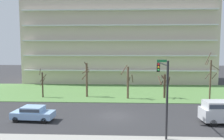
{
  "coord_description": "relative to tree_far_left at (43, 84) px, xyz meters",
  "views": [
    {
      "loc": [
        0.67,
        -24.14,
        7.63
      ],
      "look_at": [
        -0.64,
        6.0,
        4.75
      ],
      "focal_mm": 34.55,
      "sensor_mm": 36.0,
      "label": 1
    }
  ],
  "objects": [
    {
      "name": "apartment_building",
      "position": [
        11.78,
        19.76,
        7.31
      ],
      "size": [
        42.49,
        14.51,
        19.05
      ],
      "color": "beige",
      "rests_on": "ground"
    },
    {
      "name": "ground",
      "position": [
        11.78,
        -9.02,
        -2.22
      ],
      "size": [
        160.0,
        160.0,
        0.0
      ],
      "primitive_type": "plane",
      "color": "#2D2D30"
    },
    {
      "name": "tree_far_left",
      "position": [
        0.0,
        0.0,
        0.0
      ],
      "size": [
        1.1,
        1.07,
        4.64
      ],
      "color": "#423023",
      "rests_on": "ground"
    },
    {
      "name": "tree_center",
      "position": [
        13.48,
        -0.25,
        0.49
      ],
      "size": [
        2.02,
        1.99,
        5.23
      ],
      "color": "brown",
      "rests_on": "ground"
    },
    {
      "name": "tree_left",
      "position": [
        6.92,
        0.7,
        0.71
      ],
      "size": [
        1.26,
        1.31,
        5.73
      ],
      "color": "brown",
      "rests_on": "ground"
    },
    {
      "name": "traffic_signal_mast",
      "position": [
        16.22,
        -14.06,
        2.34
      ],
      "size": [
        0.9,
        4.88,
        6.72
      ],
      "color": "black",
      "rests_on": "ground"
    },
    {
      "name": "tree_far_right",
      "position": [
        25.73,
        -0.73,
        1.23
      ],
      "size": [
        1.84,
        1.86,
        7.21
      ],
      "color": "#4C3828",
      "rests_on": "ground"
    },
    {
      "name": "tree_right",
      "position": [
        19.18,
        0.34,
        -0.05
      ],
      "size": [
        1.79,
        1.7,
        3.77
      ],
      "color": "#423023",
      "rests_on": "ground"
    },
    {
      "name": "sedan_blue_near_left",
      "position": [
        3.02,
        -11.02,
        -1.34
      ],
      "size": [
        4.5,
        2.06,
        1.57
      ],
      "rotation": [
        0.0,
        0.0,
        -0.06
      ],
      "color": "#8CB2E0",
      "rests_on": "ground"
    },
    {
      "name": "grass_lawn_strip",
      "position": [
        11.78,
        4.98,
        -2.18
      ],
      "size": [
        80.0,
        16.0,
        0.08
      ],
      "primitive_type": "cube",
      "color": "#547F42",
      "rests_on": "ground"
    }
  ]
}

